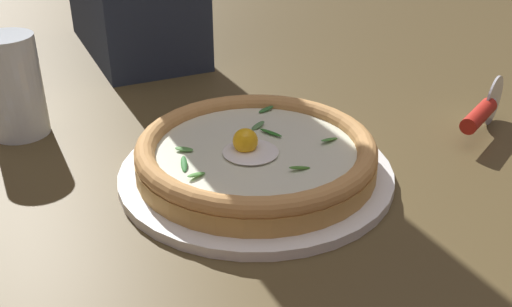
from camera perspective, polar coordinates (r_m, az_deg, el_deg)
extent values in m
cube|color=brown|center=(0.71, 2.68, -4.08)|extent=(2.40, 2.40, 0.03)
cylinder|color=white|center=(0.71, 0.00, -1.84)|extent=(0.33, 0.33, 0.01)
cylinder|color=tan|center=(0.70, 0.00, -0.63)|extent=(0.28, 0.28, 0.02)
torus|color=tan|center=(0.70, 0.00, 0.62)|extent=(0.28, 0.28, 0.02)
cylinder|color=silver|center=(0.70, 0.00, 0.33)|extent=(0.24, 0.24, 0.00)
ellipsoid|color=white|center=(0.68, -0.52, 0.17)|extent=(0.07, 0.06, 0.01)
sphere|color=yellow|center=(0.68, -1.03, 1.21)|extent=(0.03, 0.03, 0.03)
ellipsoid|color=#427E2A|center=(0.65, 4.21, -1.37)|extent=(0.03, 0.01, 0.01)
ellipsoid|color=#316C2F|center=(0.79, 0.97, 4.26)|extent=(0.02, 0.02, 0.01)
ellipsoid|color=#4F913E|center=(0.64, -5.74, -2.03)|extent=(0.02, 0.02, 0.01)
ellipsoid|color=#2C742F|center=(0.66, -6.91, -0.99)|extent=(0.01, 0.03, 0.01)
ellipsoid|color=#25671F|center=(0.73, 1.42, 2.02)|extent=(0.03, 0.03, 0.00)
ellipsoid|color=#4F7D46|center=(0.75, 0.19, 2.70)|extent=(0.02, 0.02, 0.01)
ellipsoid|color=#4E8B40|center=(0.69, -6.91, 0.42)|extent=(0.02, 0.01, 0.00)
ellipsoid|color=#468C39|center=(0.72, 7.05, 1.35)|extent=(0.03, 0.02, 0.01)
cylinder|color=silver|center=(0.90, 21.80, 4.75)|extent=(0.05, 0.05, 0.07)
cylinder|color=silver|center=(0.89, 21.62, 4.56)|extent=(0.02, 0.02, 0.01)
cylinder|color=#B02218|center=(0.84, 20.57, 3.43)|extent=(0.07, 0.08, 0.02)
cylinder|color=silver|center=(0.86, -22.26, 5.98)|extent=(0.08, 0.08, 0.14)
cylinder|color=#B33236|center=(0.87, -21.78, 3.49)|extent=(0.07, 0.07, 0.06)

